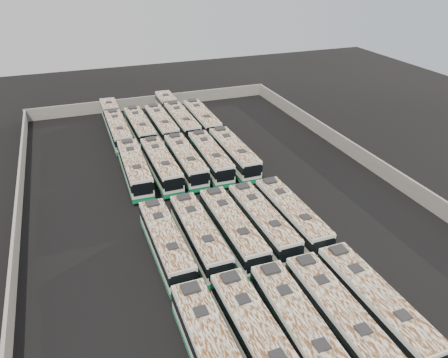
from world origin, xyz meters
TOP-DOWN VIEW (x-y plane):
  - ground at (0.00, 0.00)m, footprint 140.00×140.00m
  - perimeter_wall at (0.00, 0.00)m, footprint 45.20×73.20m
  - bus_front_far_left at (-8.48, -23.12)m, footprint 2.82×12.89m
  - bus_front_left at (-5.03, -23.03)m, footprint 2.99×12.93m
  - bus_front_center at (-1.75, -23.24)m, footprint 2.99×12.92m
  - bus_front_right at (1.71, -23.10)m, footprint 2.73×12.68m
  - bus_front_far_right at (5.15, -23.00)m, footprint 2.88×12.89m
  - bus_midfront_far_left at (-8.48, -9.05)m, footprint 2.78×12.40m
  - bus_midfront_left at (-5.10, -9.07)m, footprint 2.71×12.47m
  - bus_midfront_center at (-1.65, -9.16)m, footprint 2.82×12.71m
  - bus_midfront_right at (1.79, -9.00)m, footprint 2.79×12.44m
  - bus_midfront_far_right at (5.13, -9.04)m, footprint 2.77×12.57m
  - bus_midback_far_left at (-8.47, 7.88)m, footprint 2.99×12.86m
  - bus_midback_left at (-5.04, 7.69)m, footprint 2.87×12.68m
  - bus_midback_center at (-1.68, 7.85)m, footprint 2.68×12.58m
  - bus_midback_right at (1.74, 7.68)m, footprint 2.90×12.67m
  - bus_midback_far_right at (5.15, 7.63)m, footprint 2.77×12.90m
  - bus_back_far_left at (-8.50, 25.01)m, footprint 2.69×19.18m
  - bus_back_left at (-5.13, 21.94)m, footprint 2.85×12.58m
  - bus_back_center at (-1.65, 21.86)m, footprint 2.79×12.60m
  - bus_back_right at (1.68, 25.19)m, footprint 2.73×19.84m
  - bus_back_far_right at (5.09, 21.79)m, footprint 2.80×12.83m

SIDE VIEW (x-z plane):
  - ground at x=0.00m, z-range 0.00..0.00m
  - perimeter_wall at x=0.00m, z-range 0.00..2.20m
  - bus_back_far_left at x=-8.50m, z-range 0.04..3.51m
  - bus_midfront_far_left at x=-8.48m, z-range 0.04..3.53m
  - bus_midfront_right at x=1.79m, z-range 0.04..3.54m
  - bus_midfront_left at x=-5.10m, z-range 0.04..3.55m
  - bus_back_left at x=-5.13m, z-range 0.04..3.57m
  - bus_midfront_far_right at x=5.13m, z-range 0.04..3.58m
  - bus_back_center at x=-1.65m, z-range 0.04..3.58m
  - bus_midback_center at x=-1.68m, z-range 0.04..3.59m
  - bus_midback_right at x=1.74m, z-range 0.04..3.60m
  - bus_midback_left at x=-5.04m, z-range 0.04..3.60m
  - bus_front_right at x=1.71m, z-range 0.04..3.61m
  - bus_midfront_center at x=-1.65m, z-range 0.04..3.61m
  - bus_back_right at x=1.68m, z-range 0.04..3.64m
  - bus_midback_far_left at x=-8.47m, z-range 0.04..3.65m
  - bus_back_far_right at x=5.09m, z-range 0.04..3.65m
  - bus_front_far_right at x=5.15m, z-range 0.04..3.66m
  - bus_front_center at x=-1.75m, z-range 0.04..3.67m
  - bus_front_far_left at x=-8.48m, z-range 0.04..3.67m
  - bus_front_left at x=-5.03m, z-range 0.04..3.67m
  - bus_midback_far_right at x=5.15m, z-range 0.04..3.68m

